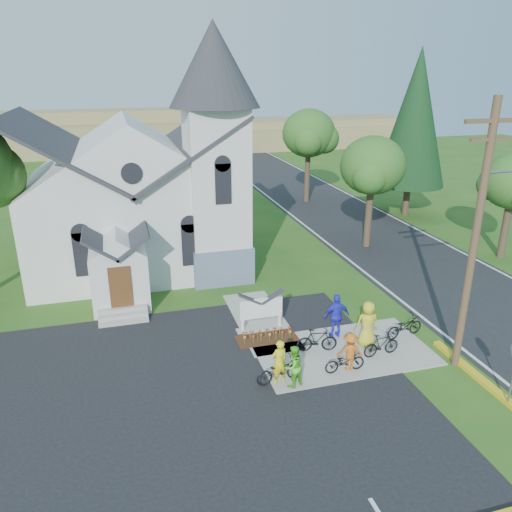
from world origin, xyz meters
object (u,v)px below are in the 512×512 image
object	(u,v)px
cyclist_1	(293,366)
cyclist_4	(367,324)
cyclist_0	(279,362)
cyclist_2	(336,316)
church_sign	(261,309)
cyclist_3	(350,352)
bike_1	(317,340)
bike_2	(345,361)
bike_0	(280,370)
utility_pole	(478,232)
bike_3	(381,345)
bike_4	(404,326)

from	to	relation	value
cyclist_1	cyclist_4	size ratio (longest dim) A/B	0.81
cyclist_0	cyclist_2	bearing A→B (deg)	-153.07
church_sign	cyclist_3	xyz separation A→B (m)	(2.34, -3.96, -0.22)
bike_1	bike_2	world-z (taller)	bike_1
cyclist_1	bike_1	distance (m)	2.64
cyclist_0	bike_0	xyz separation A→B (m)	(0.03, 0.02, -0.38)
cyclist_4	cyclist_1	bearing A→B (deg)	33.66
utility_pole	bike_1	size ratio (longest dim) A/B	6.06
cyclist_0	cyclist_2	size ratio (longest dim) A/B	0.88
utility_pole	bike_3	bearing A→B (deg)	153.42
bike_0	bike_4	bearing A→B (deg)	-81.82
bike_0	utility_pole	bearing A→B (deg)	-102.73
bike_4	bike_2	bearing A→B (deg)	105.24
bike_1	bike_4	bearing A→B (deg)	-77.65
bike_1	bike_2	xyz separation A→B (m)	(0.46, -1.63, -0.08)
cyclist_3	bike_2	bearing A→B (deg)	32.20
utility_pole	cyclist_0	size ratio (longest dim) A/B	5.79
bike_0	cyclist_4	world-z (taller)	cyclist_4
cyclist_0	bike_4	distance (m)	6.42
cyclist_2	bike_4	world-z (taller)	cyclist_2
utility_pole	bike_4	xyz separation A→B (m)	(-0.89, 2.37, -4.87)
cyclist_1	bike_4	distance (m)	6.12
utility_pole	cyclist_2	size ratio (longest dim) A/B	5.11
bike_1	bike_3	size ratio (longest dim) A/B	1.04
cyclist_4	cyclist_2	bearing A→B (deg)	-40.11
utility_pole	cyclist_0	bearing A→B (deg)	174.64
bike_4	bike_1	bearing A→B (deg)	80.77
church_sign	bike_0	distance (m)	4.07
utility_pole	cyclist_2	distance (m)	6.55
bike_1	cyclist_2	distance (m)	1.59
cyclist_3	cyclist_4	xyz separation A→B (m)	(1.44, 1.42, 0.23)
cyclist_1	cyclist_4	world-z (taller)	cyclist_4
bike_0	cyclist_4	distance (m)	4.53
utility_pole	cyclist_0	xyz separation A→B (m)	(-7.06, 0.66, -4.49)
cyclist_4	cyclist_3	bearing A→B (deg)	52.83
utility_pole	bike_4	world-z (taller)	utility_pole
church_sign	bike_3	world-z (taller)	church_sign
bike_0	bike_3	size ratio (longest dim) A/B	1.15
cyclist_3	bike_0	bearing A→B (deg)	14.46
bike_4	cyclist_3	bearing A→B (deg)	105.69
church_sign	utility_pole	world-z (taller)	utility_pole
church_sign	cyclist_2	size ratio (longest dim) A/B	1.12
cyclist_0	bike_3	world-z (taller)	cyclist_0
cyclist_0	bike_1	xyz separation A→B (m)	(2.15, 1.63, -0.37)
cyclist_4	bike_4	bearing A→B (deg)	-165.27
bike_2	bike_4	bearing A→B (deg)	-64.45
cyclist_0	cyclist_1	xyz separation A→B (m)	(0.41, -0.34, -0.06)
bike_2	cyclist_3	world-z (taller)	cyclist_3
bike_0	bike_2	bearing A→B (deg)	-97.74
church_sign	cyclist_3	distance (m)	4.60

